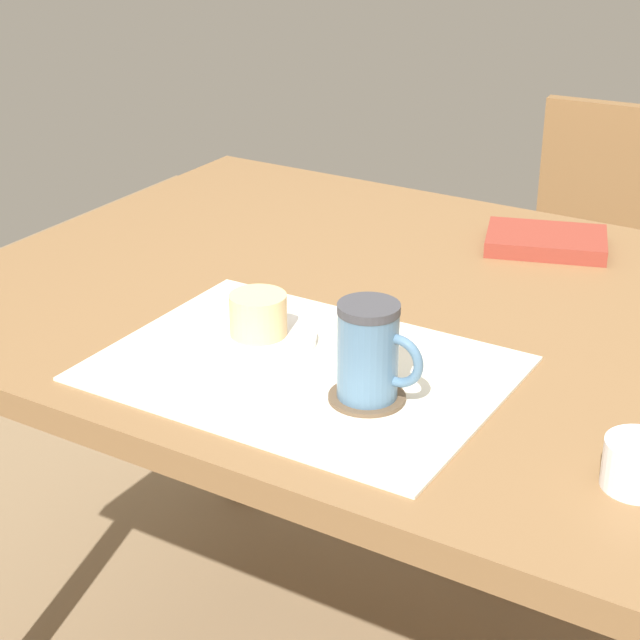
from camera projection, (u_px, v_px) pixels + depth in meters
dining_table at (423, 356)px, 1.46m from camera, size 1.31×0.92×0.75m
wooden_chair at (610, 304)px, 2.14m from camera, size 0.45×0.45×0.84m
placemat at (303, 369)px, 1.27m from camera, size 0.47×0.35×0.00m
pastry_plate at (259, 338)px, 1.33m from camera, size 0.14×0.14×0.01m
pastry at (258, 315)px, 1.32m from camera, size 0.07×0.07×0.05m
coffee_coaster at (367, 397)px, 1.20m from camera, size 0.09×0.09×0.00m
coffee_mug at (370, 351)px, 1.17m from camera, size 0.10×0.07×0.11m
sugar_bowl at (638, 464)px, 1.04m from camera, size 0.07×0.07×0.05m
small_book at (546, 241)px, 1.63m from camera, size 0.21×0.17×0.02m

